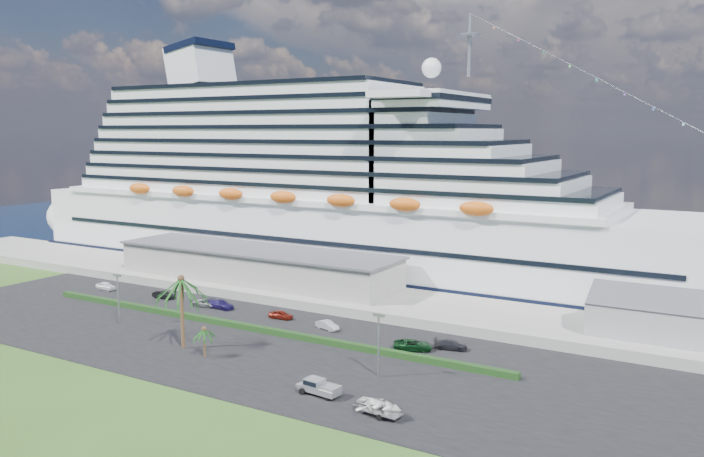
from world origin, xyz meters
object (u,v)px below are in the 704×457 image
Objects in this scene: pickup_truck at (319,386)px; boat_trailer at (380,406)px; parked_car_3 at (221,304)px; cruise_ship at (333,197)px.

pickup_truck is 0.85× the size of boat_trailer.
parked_car_3 is 53.42m from boat_trailer.
parked_car_3 is (1.32, -40.11, -15.80)m from cruise_ship.
cruise_ship is at bearing 120.47° from pickup_truck.
boat_trailer is (9.29, -1.86, 0.18)m from pickup_truck.
cruise_ship is 83.48m from boat_trailer.
pickup_truck is (38.25, -65.02, -15.53)m from cruise_ship.
parked_car_3 is 44.54m from pickup_truck.
cruise_ship is at bearing 5.76° from parked_car_3.
boat_trailer is at bearing -11.34° from pickup_truck.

